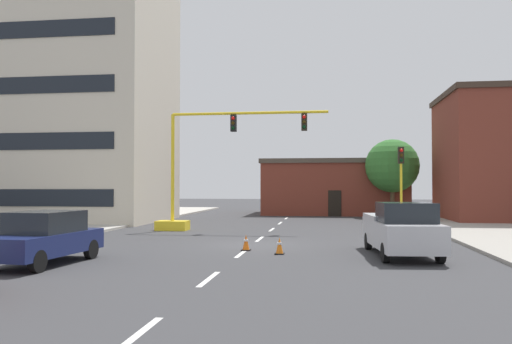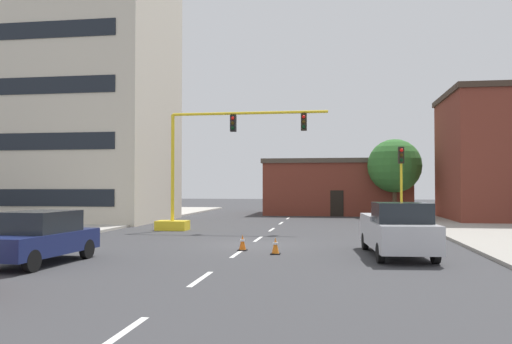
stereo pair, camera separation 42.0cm
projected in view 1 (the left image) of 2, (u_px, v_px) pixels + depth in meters
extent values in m
plane|color=#38383A|center=(252.00, 245.00, 22.91)|extent=(160.00, 160.00, 0.00)
cube|color=#B2ADA3|center=(78.00, 226.00, 32.46)|extent=(6.00, 56.00, 0.14)
cube|color=#9E998E|center=(487.00, 231.00, 29.21)|extent=(6.00, 56.00, 0.14)
cube|color=silver|center=(137.00, 335.00, 9.05)|extent=(0.16, 2.40, 0.01)
cube|color=silver|center=(209.00, 279.00, 14.49)|extent=(0.16, 2.40, 0.01)
cube|color=silver|center=(241.00, 254.00, 19.94)|extent=(0.16, 2.40, 0.01)
cube|color=silver|center=(260.00, 239.00, 25.39)|extent=(0.16, 2.40, 0.01)
cube|color=silver|center=(272.00, 230.00, 30.84)|extent=(0.16, 2.40, 0.01)
cube|color=silver|center=(280.00, 223.00, 36.28)|extent=(0.16, 2.40, 0.01)
cube|color=silver|center=(286.00, 218.00, 41.73)|extent=(0.16, 2.40, 0.01)
cube|color=beige|center=(66.00, 74.00, 39.06)|extent=(14.54, 10.26, 21.80)
cube|color=black|center=(25.00, 198.00, 33.71)|extent=(11.92, 0.06, 1.10)
cube|color=black|center=(26.00, 141.00, 33.81)|extent=(11.92, 0.06, 1.10)
cube|color=black|center=(27.00, 85.00, 33.90)|extent=(11.92, 0.06, 1.10)
cube|color=black|center=(27.00, 30.00, 34.00)|extent=(11.92, 0.06, 1.10)
cube|color=brown|center=(334.00, 189.00, 48.66)|extent=(12.67, 8.68, 4.54)
cube|color=#4C4238|center=(334.00, 163.00, 48.72)|extent=(12.97, 8.98, 0.40)
cube|color=black|center=(335.00, 203.00, 44.30)|extent=(1.10, 0.06, 2.20)
cube|color=yellow|center=(172.00, 225.00, 30.47)|extent=(1.80, 1.20, 0.55)
cylinder|color=yellow|center=(173.00, 167.00, 30.56)|extent=(0.20, 0.20, 6.20)
cylinder|color=yellow|center=(249.00, 113.00, 30.03)|extent=(9.01, 0.16, 0.16)
cube|color=black|center=(234.00, 123.00, 30.14)|extent=(0.32, 0.36, 0.95)
sphere|color=red|center=(233.00, 118.00, 29.96)|extent=(0.20, 0.20, 0.20)
sphere|color=#38280A|center=(233.00, 123.00, 29.95)|extent=(0.20, 0.20, 0.20)
sphere|color=black|center=(233.00, 128.00, 29.94)|extent=(0.20, 0.20, 0.20)
cube|color=black|center=(304.00, 122.00, 29.59)|extent=(0.32, 0.36, 0.95)
sphere|color=red|center=(304.00, 117.00, 29.41)|extent=(0.20, 0.20, 0.20)
sphere|color=#38280A|center=(304.00, 122.00, 29.40)|extent=(0.20, 0.20, 0.20)
sphere|color=black|center=(304.00, 127.00, 29.40)|extent=(0.20, 0.20, 0.20)
cylinder|color=yellow|center=(401.00, 189.00, 29.93)|extent=(0.14, 0.14, 4.80)
cube|color=black|center=(401.00, 155.00, 29.98)|extent=(0.32, 0.36, 0.95)
sphere|color=red|center=(401.00, 150.00, 29.80)|extent=(0.20, 0.20, 0.20)
sphere|color=#38280A|center=(401.00, 155.00, 29.79)|extent=(0.20, 0.20, 0.20)
sphere|color=black|center=(401.00, 160.00, 29.78)|extent=(0.20, 0.20, 0.20)
cylinder|color=brown|center=(392.00, 202.00, 43.07)|extent=(0.36, 0.36, 2.58)
sphere|color=#33702D|center=(392.00, 166.00, 43.15)|extent=(4.39, 4.39, 4.39)
cube|color=#BCBCC1|center=(401.00, 234.00, 19.33)|extent=(2.42, 5.54, 0.95)
cube|color=#1E2328|center=(406.00, 213.00, 18.45)|extent=(1.98, 1.94, 0.70)
cube|color=#BCBCC1|center=(394.00, 217.00, 20.53)|extent=(2.21, 2.96, 0.16)
cylinder|color=black|center=(440.00, 253.00, 17.43)|extent=(0.27, 0.70, 0.68)
cylinder|color=black|center=(385.00, 253.00, 17.53)|extent=(0.27, 0.70, 0.68)
cylinder|color=black|center=(413.00, 241.00, 21.09)|extent=(0.27, 0.70, 0.68)
cylinder|color=black|center=(368.00, 241.00, 21.20)|extent=(0.27, 0.70, 0.68)
cube|color=navy|center=(44.00, 243.00, 17.19)|extent=(2.19, 4.63, 0.70)
cube|color=#1E2328|center=(46.00, 222.00, 17.31)|extent=(1.87, 2.42, 0.70)
cylinder|color=black|center=(49.00, 248.00, 18.85)|extent=(0.27, 0.69, 0.68)
cylinder|color=black|center=(91.00, 249.00, 18.50)|extent=(0.27, 0.69, 0.68)
cylinder|color=black|center=(37.00, 261.00, 15.51)|extent=(0.27, 0.69, 0.68)
cube|color=black|center=(246.00, 250.00, 20.88)|extent=(0.36, 0.36, 0.04)
cone|color=orange|center=(246.00, 242.00, 20.89)|extent=(0.28, 0.28, 0.60)
cylinder|color=white|center=(246.00, 240.00, 20.89)|extent=(0.19, 0.19, 0.08)
cube|color=black|center=(280.00, 254.00, 19.75)|extent=(0.36, 0.36, 0.04)
cone|color=orange|center=(280.00, 245.00, 19.76)|extent=(0.28, 0.28, 0.60)
cylinder|color=white|center=(280.00, 243.00, 19.76)|extent=(0.19, 0.19, 0.08)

